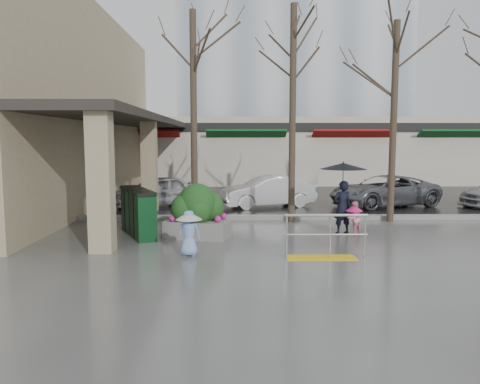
{
  "coord_description": "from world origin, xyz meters",
  "views": [
    {
      "loc": [
        -0.71,
        -11.7,
        2.72
      ],
      "look_at": [
        -0.54,
        0.89,
        1.3
      ],
      "focal_mm": 35.0,
      "sensor_mm": 36.0,
      "label": 1
    }
  ],
  "objects_px": {
    "handrail": "(324,242)",
    "news_boxes": "(138,212)",
    "tree_midwest": "(293,60)",
    "planter": "(198,212)",
    "car_a": "(157,191)",
    "car_b": "(267,192)",
    "tree_mideast": "(395,73)",
    "tree_west": "(193,65)",
    "woman": "(343,187)",
    "child_blue": "(189,229)",
    "car_c": "(384,191)",
    "child_pink": "(354,216)"
  },
  "relations": [
    {
      "from": "woman",
      "to": "car_b",
      "type": "distance_m",
      "value": 5.72
    },
    {
      "from": "tree_west",
      "to": "child_pink",
      "type": "xyz_separation_m",
      "value": [
        4.7,
        -2.25,
        -4.54
      ]
    },
    {
      "from": "tree_mideast",
      "to": "tree_west",
      "type": "bearing_deg",
      "value": -180.0
    },
    {
      "from": "child_blue",
      "to": "car_c",
      "type": "xyz_separation_m",
      "value": [
        7.16,
        8.08,
        -0.02
      ]
    },
    {
      "from": "handrail",
      "to": "car_a",
      "type": "height_order",
      "value": "car_a"
    },
    {
      "from": "child_blue",
      "to": "car_a",
      "type": "distance_m",
      "value": 8.46
    },
    {
      "from": "woman",
      "to": "tree_mideast",
      "type": "bearing_deg",
      "value": -152.69
    },
    {
      "from": "tree_midwest",
      "to": "car_c",
      "type": "distance_m",
      "value": 7.16
    },
    {
      "from": "tree_midwest",
      "to": "planter",
      "type": "height_order",
      "value": "tree_midwest"
    },
    {
      "from": "handrail",
      "to": "woman",
      "type": "xyz_separation_m",
      "value": [
        1.06,
        2.78,
        1.0
      ]
    },
    {
      "from": "tree_midwest",
      "to": "car_c",
      "type": "xyz_separation_m",
      "value": [
        4.21,
        3.52,
        -4.6
      ]
    },
    {
      "from": "tree_midwest",
      "to": "car_b",
      "type": "xyz_separation_m",
      "value": [
        -0.55,
        3.37,
        -4.6
      ]
    },
    {
      "from": "tree_midwest",
      "to": "child_pink",
      "type": "bearing_deg",
      "value": -56.29
    },
    {
      "from": "handrail",
      "to": "news_boxes",
      "type": "distance_m",
      "value": 5.53
    },
    {
      "from": "tree_mideast",
      "to": "tree_midwest",
      "type": "bearing_deg",
      "value": 180.0
    },
    {
      "from": "woman",
      "to": "tree_west",
      "type": "bearing_deg",
      "value": -41.3
    },
    {
      "from": "car_b",
      "to": "car_c",
      "type": "height_order",
      "value": "same"
    },
    {
      "from": "woman",
      "to": "tree_midwest",
      "type": "bearing_deg",
      "value": -75.61
    },
    {
      "from": "car_a",
      "to": "news_boxes",
      "type": "bearing_deg",
      "value": -26.3
    },
    {
      "from": "tree_midwest",
      "to": "planter",
      "type": "xyz_separation_m",
      "value": [
        -2.91,
        -2.49,
        -4.51
      ]
    },
    {
      "from": "news_boxes",
      "to": "car_a",
      "type": "xyz_separation_m",
      "value": [
        -0.4,
        5.72,
        -0.03
      ]
    },
    {
      "from": "child_pink",
      "to": "car_b",
      "type": "xyz_separation_m",
      "value": [
        -2.05,
        5.62,
        0.08
      ]
    },
    {
      "from": "news_boxes",
      "to": "car_c",
      "type": "xyz_separation_m",
      "value": [
        8.86,
        5.61,
        -0.03
      ]
    },
    {
      "from": "car_a",
      "to": "car_b",
      "type": "distance_m",
      "value": 4.5
    },
    {
      "from": "car_b",
      "to": "woman",
      "type": "bearing_deg",
      "value": 1.09
    },
    {
      "from": "handrail",
      "to": "child_pink",
      "type": "relative_size",
      "value": 1.95
    },
    {
      "from": "child_pink",
      "to": "car_a",
      "type": "bearing_deg",
      "value": -75.77
    },
    {
      "from": "handrail",
      "to": "car_b",
      "type": "xyz_separation_m",
      "value": [
        -0.71,
        8.17,
        0.25
      ]
    },
    {
      "from": "tree_mideast",
      "to": "car_c",
      "type": "relative_size",
      "value": 1.43
    },
    {
      "from": "child_pink",
      "to": "tree_mideast",
      "type": "bearing_deg",
      "value": -162.45
    },
    {
      "from": "woman",
      "to": "planter",
      "type": "distance_m",
      "value": 4.21
    },
    {
      "from": "tree_west",
      "to": "woman",
      "type": "relative_size",
      "value": 3.24
    },
    {
      "from": "tree_midwest",
      "to": "handrail",
      "type": "bearing_deg",
      "value": -88.09
    },
    {
      "from": "woman",
      "to": "child_blue",
      "type": "bearing_deg",
      "value": 14.62
    },
    {
      "from": "child_blue",
      "to": "car_c",
      "type": "height_order",
      "value": "car_c"
    },
    {
      "from": "handrail",
      "to": "child_pink",
      "type": "height_order",
      "value": "handrail"
    },
    {
      "from": "tree_midwest",
      "to": "child_pink",
      "type": "height_order",
      "value": "tree_midwest"
    },
    {
      "from": "child_blue",
      "to": "planter",
      "type": "distance_m",
      "value": 2.07
    },
    {
      "from": "car_c",
      "to": "woman",
      "type": "bearing_deg",
      "value": -47.97
    },
    {
      "from": "tree_mideast",
      "to": "planter",
      "type": "height_order",
      "value": "tree_mideast"
    },
    {
      "from": "child_blue",
      "to": "car_c",
      "type": "relative_size",
      "value": 0.24
    },
    {
      "from": "handrail",
      "to": "tree_midwest",
      "type": "height_order",
      "value": "tree_midwest"
    },
    {
      "from": "tree_midwest",
      "to": "tree_mideast",
      "type": "distance_m",
      "value": 3.32
    },
    {
      "from": "handrail",
      "to": "car_a",
      "type": "xyz_separation_m",
      "value": [
        -5.21,
        8.43,
        0.25
      ]
    },
    {
      "from": "tree_mideast",
      "to": "woman",
      "type": "xyz_separation_m",
      "value": [
        -2.08,
        -2.02,
        -3.48
      ]
    },
    {
      "from": "tree_west",
      "to": "car_b",
      "type": "distance_m",
      "value": 6.18
    },
    {
      "from": "news_boxes",
      "to": "car_a",
      "type": "bearing_deg",
      "value": 69.7
    },
    {
      "from": "tree_west",
      "to": "news_boxes",
      "type": "relative_size",
      "value": 2.86
    },
    {
      "from": "tree_west",
      "to": "tree_mideast",
      "type": "relative_size",
      "value": 1.05
    },
    {
      "from": "tree_midwest",
      "to": "news_boxes",
      "type": "xyz_separation_m",
      "value": [
        -4.65,
        -2.09,
        -4.57
      ]
    }
  ]
}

